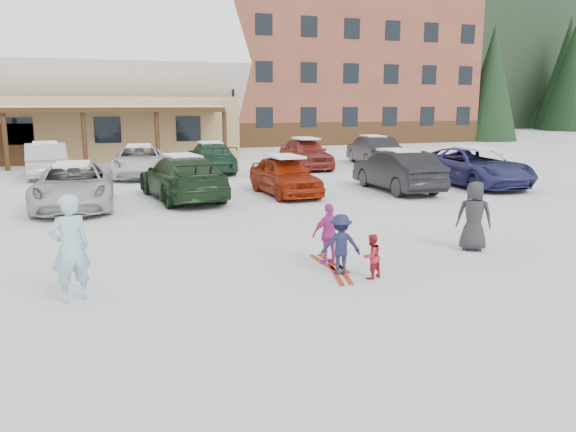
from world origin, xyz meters
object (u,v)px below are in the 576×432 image
object	(u,v)px
parked_car_5	(397,171)
child_magenta	(329,234)
alpine_hotel	(299,40)
bystander_dark	(474,216)
parked_car_6	(474,167)
toddler_red	(372,256)
parked_car_2	(74,186)
parked_car_10	(140,161)
parked_car_11	(211,157)
parked_car_3	(183,178)
lamp_post	(233,99)
parked_car_4	(285,176)
parked_car_13	(373,150)
parked_car_12	(306,153)
adult_skier	(70,248)
child_navy	(341,245)
parked_car_9	(46,160)

from	to	relation	value
parked_car_5	child_magenta	bearing A→B (deg)	53.95
alpine_hotel	bystander_dark	distance (m)	39.34
child_magenta	parked_car_6	xyz separation A→B (m)	(9.87, 8.36, 0.12)
toddler_red	parked_car_2	xyz separation A→B (m)	(-5.36, 9.56, 0.27)
parked_car_10	parked_car_11	size ratio (longest dim) A/B	1.03
alpine_hotel	parked_car_3	xyz separation A→B (m)	(-14.73, -28.36, -7.88)
lamp_post	parked_car_4	xyz separation A→B (m)	(-1.94, -15.28, -2.76)
child_magenta	parked_car_13	xyz separation A→B (m)	(9.80, 16.75, 0.13)
toddler_red	parked_car_12	xyz separation A→B (m)	(5.37, 17.27, 0.34)
parked_car_10	parked_car_11	distance (m)	3.37
parked_car_13	parked_car_4	bearing A→B (deg)	55.12
lamp_post	adult_skier	world-z (taller)	lamp_post
parked_car_4	parked_car_5	xyz separation A→B (m)	(4.26, -0.50, 0.06)
parked_car_2	parked_car_10	xyz separation A→B (m)	(2.59, 7.20, 0.00)
alpine_hotel	parked_car_3	size ratio (longest dim) A/B	6.10
alpine_hotel	parked_car_12	size ratio (longest dim) A/B	7.04
adult_skier	child_magenta	size ratio (longest dim) A/B	1.43
lamp_post	child_navy	world-z (taller)	lamp_post
parked_car_6	lamp_post	bearing A→B (deg)	111.51
parked_car_9	parked_car_5	bearing A→B (deg)	141.25
parked_car_3	parked_car_4	distance (m)	3.60
toddler_red	parked_car_5	size ratio (longest dim) A/B	0.18
parked_car_5	parked_car_13	size ratio (longest dim) A/B	0.99
parked_car_2	parked_car_10	bearing A→B (deg)	72.70
parked_car_3	parked_car_11	size ratio (longest dim) A/B	1.06
parked_car_2	parked_car_5	bearing A→B (deg)	1.20
lamp_post	parked_car_13	size ratio (longest dim) A/B	1.32
parked_car_2	parked_car_6	size ratio (longest dim) A/B	0.93
alpine_hotel	parked_car_12	xyz separation A→B (m)	(-7.45, -21.13, -7.87)
child_magenta	bystander_dark	bearing A→B (deg)	178.48
child_magenta	parked_car_6	distance (m)	12.94
parked_car_6	parked_car_12	bearing A→B (deg)	118.81
bystander_dark	parked_car_10	xyz separation A→B (m)	(-5.87, 15.66, -0.08)
parked_car_4	toddler_red	bearing A→B (deg)	-101.99
lamp_post	parked_car_10	world-z (taller)	lamp_post
parked_car_10	toddler_red	bearing A→B (deg)	-73.79
parked_car_3	parked_car_10	bearing A→B (deg)	-89.59
parked_car_9	lamp_post	bearing A→B (deg)	-149.58
parked_car_2	parked_car_11	world-z (taller)	parked_car_11
alpine_hotel	adult_skier	distance (m)	42.64
alpine_hotel	parked_car_10	size ratio (longest dim) A/B	6.26
lamp_post	parked_car_6	distance (m)	16.89
parked_car_4	adult_skier	bearing A→B (deg)	-128.98
bystander_dark	parked_car_2	xyz separation A→B (m)	(-8.46, 8.46, -0.08)
parked_car_2	parked_car_12	size ratio (longest dim) A/B	1.12
parked_car_4	parked_car_12	world-z (taller)	parked_car_12
child_navy	parked_car_9	size ratio (longest dim) A/B	0.25
child_navy	bystander_dark	xyz separation A→B (m)	(3.54, 0.70, 0.19)
adult_skier	parked_car_4	size ratio (longest dim) A/B	0.44
lamp_post	child_magenta	world-z (taller)	lamp_post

